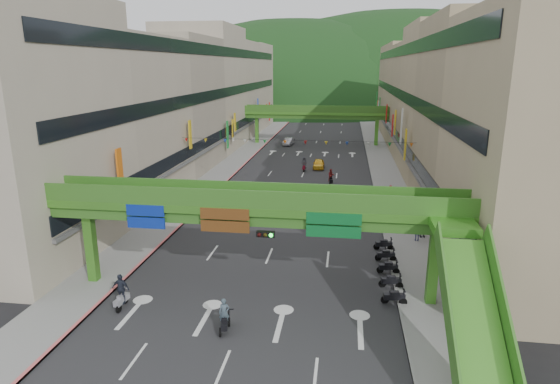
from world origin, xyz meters
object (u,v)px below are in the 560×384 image
Objects in this scene: scooter_rider_near at (224,317)px; scooter_rider_mid at (331,177)px; car_silver at (289,142)px; pedestrian_red at (391,195)px; car_yellow at (319,164)px; overpass_near at (266,220)px.

scooter_rider_near reaches higher than scooter_rider_mid.
scooter_rider_near is 62.48m from car_silver.
scooter_rider_near is at bearing -127.02° from pedestrian_red.
scooter_rider_near reaches higher than car_silver.
scooter_rider_near is at bearing -94.54° from car_yellow.
car_yellow is at bearing 88.65° from overpass_near.
pedestrian_red is at bearing -60.13° from car_silver.
overpass_near is 6.86× the size of car_silver.
pedestrian_red reaches higher than car_silver.
scooter_rider_near is 34.28m from scooter_rider_mid.
scooter_rider_near is 28.97m from pedestrian_red.
scooter_rider_near is 43.07m from car_yellow.
scooter_rider_mid is at bearing -66.26° from car_silver.
scooter_rider_mid is 29.69m from car_silver.
scooter_rider_mid is 0.48× the size of car_silver.
pedestrian_red is at bearing -63.24° from car_yellow.
overpass_near reaches higher than scooter_rider_mid.
car_silver is (-4.12, 62.35, -0.22)m from scooter_rider_near.
overpass_near is at bearing -77.71° from car_silver.
overpass_near is at bearing -95.68° from scooter_rider_mid.
car_yellow is at bearing 86.59° from scooter_rider_near.
overpass_near reaches higher than pedestrian_red.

